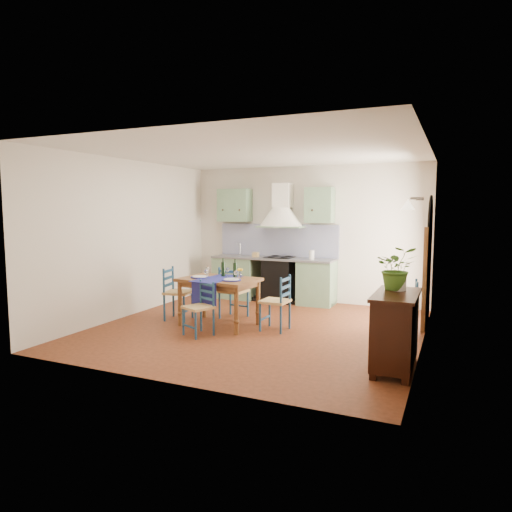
# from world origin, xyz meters

# --- Properties ---
(floor) EXTENTS (5.00, 5.00, 0.00)m
(floor) POSITION_xyz_m (0.00, 0.00, 0.00)
(floor) COLOR #47210F
(floor) RESTS_ON ground
(back_wall) EXTENTS (5.00, 0.96, 2.80)m
(back_wall) POSITION_xyz_m (-0.47, 2.29, 1.05)
(back_wall) COLOR beige
(back_wall) RESTS_ON ground
(right_wall) EXTENTS (0.26, 5.00, 2.80)m
(right_wall) POSITION_xyz_m (2.50, 0.28, 1.34)
(right_wall) COLOR beige
(right_wall) RESTS_ON ground
(left_wall) EXTENTS (0.04, 5.00, 2.80)m
(left_wall) POSITION_xyz_m (-2.50, 0.00, 1.40)
(left_wall) COLOR beige
(left_wall) RESTS_ON ground
(ceiling) EXTENTS (5.00, 5.00, 0.01)m
(ceiling) POSITION_xyz_m (0.00, 0.00, 2.80)
(ceiling) COLOR silver
(ceiling) RESTS_ON back_wall
(dining_table) EXTENTS (1.32, 1.01, 1.11)m
(dining_table) POSITION_xyz_m (-0.66, -0.06, 0.70)
(dining_table) COLOR brown
(dining_table) RESTS_ON ground
(chair_near) EXTENTS (0.51, 0.51, 0.83)m
(chair_near) POSITION_xyz_m (-0.65, -0.69, 0.43)
(chair_near) COLOR navy
(chair_near) RESTS_ON ground
(chair_far) EXTENTS (0.46, 0.46, 0.91)m
(chair_far) POSITION_xyz_m (-0.69, 0.49, 0.47)
(chair_far) COLOR navy
(chair_far) RESTS_ON ground
(chair_left) EXTENTS (0.49, 0.49, 0.91)m
(chair_left) POSITION_xyz_m (-1.54, 0.01, 0.47)
(chair_left) COLOR navy
(chair_left) RESTS_ON ground
(chair_right) EXTENTS (0.43, 0.43, 0.89)m
(chair_right) POSITION_xyz_m (0.32, 0.04, 0.46)
(chair_right) COLOR navy
(chair_right) RESTS_ON ground
(chair_spare) EXTENTS (0.45, 0.45, 0.85)m
(chair_spare) POSITION_xyz_m (2.23, 0.60, 0.44)
(chair_spare) COLOR navy
(chair_spare) RESTS_ON ground
(sideboard) EXTENTS (0.50, 1.05, 0.94)m
(sideboard) POSITION_xyz_m (2.26, -1.04, 0.51)
(sideboard) COLOR black
(sideboard) RESTS_ON ground
(potted_plant) EXTENTS (0.57, 0.52, 0.54)m
(potted_plant) POSITION_xyz_m (2.23, -0.82, 1.21)
(potted_plant) COLOR #3D6C20
(potted_plant) RESTS_ON sideboard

